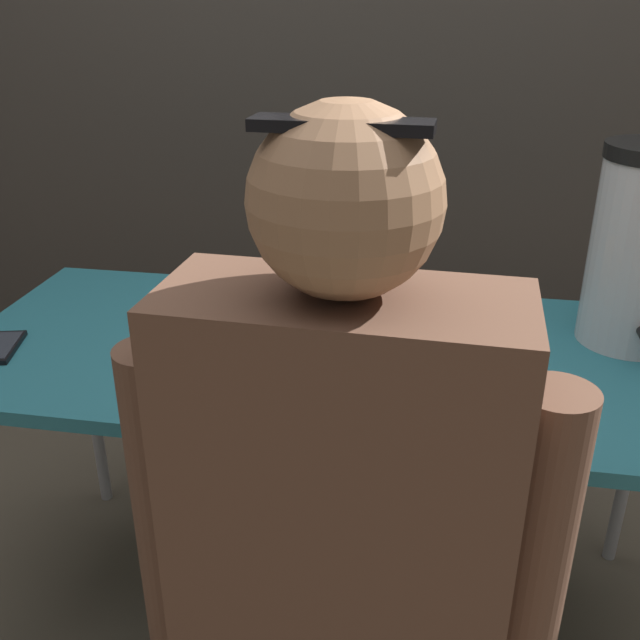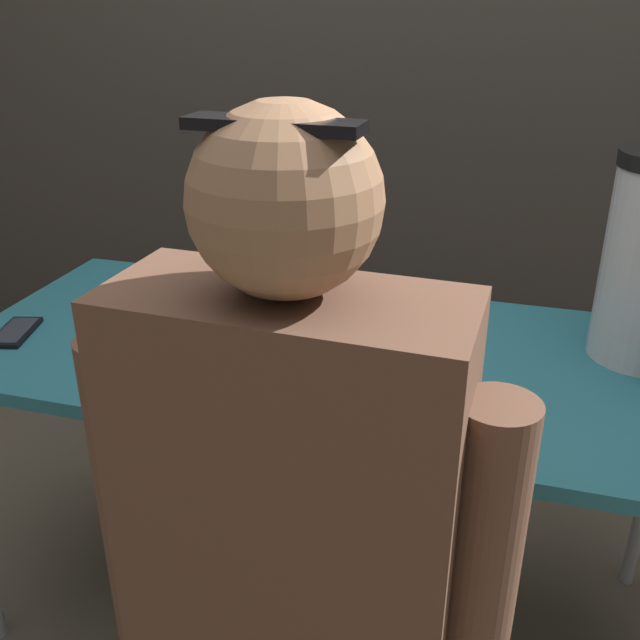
# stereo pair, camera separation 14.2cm
# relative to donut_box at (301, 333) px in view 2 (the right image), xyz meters

# --- Properties ---
(ground_plane) EXTENTS (12.00, 12.00, 0.00)m
(ground_plane) POSITION_rel_donut_box_xyz_m (0.06, -0.00, -0.73)
(ground_plane) COLOR brown
(folding_table) EXTENTS (1.51, 0.68, 0.71)m
(folding_table) POSITION_rel_donut_box_xyz_m (0.06, -0.00, -0.07)
(folding_table) COLOR #236675
(folding_table) RESTS_ON ground
(donut_box) EXTENTS (0.56, 0.41, 0.05)m
(donut_box) POSITION_rel_donut_box_xyz_m (0.00, 0.00, 0.00)
(donut_box) COLOR tan
(donut_box) RESTS_ON folding_table
(cell_phone) EXTENTS (0.10, 0.15, 0.01)m
(cell_phone) POSITION_rel_donut_box_xyz_m (-0.59, -0.13, -0.02)
(cell_phone) COLOR black
(cell_phone) RESTS_ON folding_table
(person_seated) EXTENTS (0.57, 0.25, 1.27)m
(person_seated) POSITION_rel_donut_box_xyz_m (0.16, -0.56, -0.13)
(person_seated) COLOR #33332D
(person_seated) RESTS_ON ground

